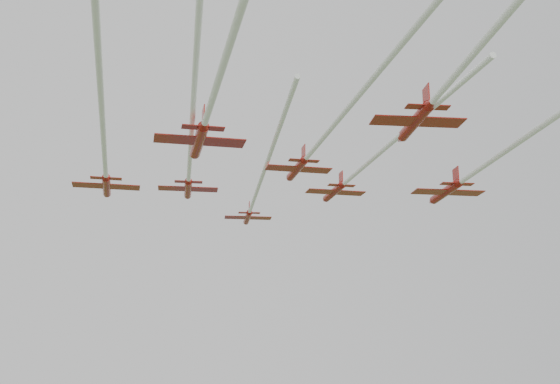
{
  "coord_description": "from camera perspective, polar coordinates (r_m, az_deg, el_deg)",
  "views": [
    {
      "loc": [
        -9.79,
        -92.05,
        34.19
      ],
      "look_at": [
        2.18,
        0.47,
        58.34
      ],
      "focal_mm": 45.0,
      "sensor_mm": 36.0,
      "label": 1
    }
  ],
  "objects": [
    {
      "name": "jet_row4_right",
      "position": [
        68.52,
        13.12,
        8.16
      ],
      "size": [
        9.87,
        46.93,
        2.96
      ],
      "rotation": [
        0.0,
        0.0,
        -0.02
      ],
      "color": "#A01812"
    },
    {
      "name": "jet_row4_left",
      "position": [
        64.8,
        -5.55,
        7.43
      ],
      "size": [
        9.83,
        54.04,
        2.9
      ],
      "rotation": [
        0.0,
        0.0,
        0.08
      ],
      "color": "#A01812"
    },
    {
      "name": "jet_row3_mid",
      "position": [
        73.37,
        4.4,
        5.45
      ],
      "size": [
        8.95,
        62.1,
        2.47
      ],
      "rotation": [
        0.0,
        0.0,
        0.08
      ],
      "color": "#A01812"
    },
    {
      "name": "jet_lead",
      "position": [
        101.01,
        -1.88,
        0.08
      ],
      "size": [
        7.81,
        63.9,
        2.35
      ],
      "rotation": [
        0.0,
        0.0,
        -0.01
      ],
      "color": "#A01812"
    },
    {
      "name": "jet_row3_right",
      "position": [
        80.3,
        17.79,
        3.15
      ],
      "size": [
        9.34,
        68.22,
        2.81
      ],
      "rotation": [
        0.0,
        0.0,
        0.01
      ],
      "color": "#A01812"
    },
    {
      "name": "jet_row3_left",
      "position": [
        72.75,
        -14.11,
        3.69
      ],
      "size": [
        9.33,
        60.32,
        2.41
      ],
      "rotation": [
        0.0,
        0.0,
        0.09
      ],
      "color": "#A01812"
    },
    {
      "name": "jet_row2_left",
      "position": [
        84.0,
        -7.29,
        3.36
      ],
      "size": [
        8.45,
        66.13,
        2.53
      ],
      "rotation": [
        0.0,
        0.0,
        0.01
      ],
      "color": "#A01812"
    },
    {
      "name": "jet_row2_right",
      "position": [
        92.72,
        6.61,
        1.89
      ],
      "size": [
        8.82,
        53.2,
        2.6
      ],
      "rotation": [
        0.0,
        0.0,
        0.08
      ],
      "color": "#A01812"
    }
  ]
}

